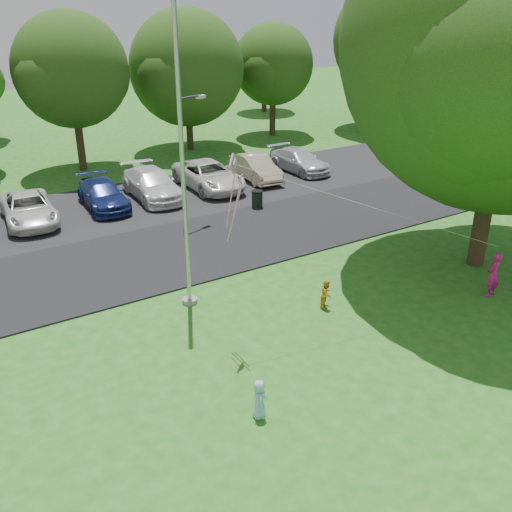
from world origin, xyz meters
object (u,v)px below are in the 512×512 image
big_tree (512,52)px  kite (246,183)px  flagpole (183,181)px  child_yellow (327,294)px  child_blue (259,399)px  woman (493,275)px  trash_can (257,199)px  street_lamp (185,149)px

big_tree → kite: (-9.91, 0.29, -2.84)m
flagpole → child_yellow: flagpole is taller
child_blue → kite: size_ratio=0.12×
kite → woman: bearing=-55.4°
trash_can → woman: size_ratio=0.55×
street_lamp → big_tree: 12.81m
trash_can → child_yellow: 9.91m
street_lamp → child_yellow: street_lamp is taller
child_blue → kite: bearing=-4.3°
flagpole → trash_can: (6.90, 6.71, -3.73)m
big_tree → woman: 7.22m
street_lamp → child_blue: size_ratio=5.51×
child_yellow → kite: kite is taller
trash_can → big_tree: (3.50, -9.81, 7.13)m
big_tree → street_lamp: bearing=126.5°
flagpole → street_lamp: bearing=64.2°
child_yellow → child_blue: child_blue is taller
street_lamp → trash_can: bearing=-16.6°
street_lamp → kite: 9.92m
big_tree → kite: 10.32m
flagpole → child_blue: bearing=-100.5°
trash_can → big_tree: bearing=-70.4°
trash_can → woman: woman is taller
street_lamp → trash_can: 4.71m
big_tree → child_blue: bearing=-166.1°
child_blue → trash_can: bearing=-9.7°
big_tree → flagpole: bearing=163.4°
trash_can → child_blue: (-8.01, -12.67, 0.07)m
kite → street_lamp: bearing=33.2°
flagpole → trash_can: flagpole is taller
trash_can → kite: 12.25m
flagpole → big_tree: bearing=-16.6°
big_tree → woman: big_tree is taller
trash_can → woman: 11.83m
kite → child_blue: bearing=-157.7°
big_tree → kite: big_tree is taller
flagpole → street_lamp: size_ratio=1.79×
woman → kite: 9.40m
flagpole → woman: (8.75, -4.97, -3.37)m
child_yellow → big_tree: bearing=-30.7°
child_blue → flagpole: bearing=12.1°
flagpole → child_blue: flagpole is taller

